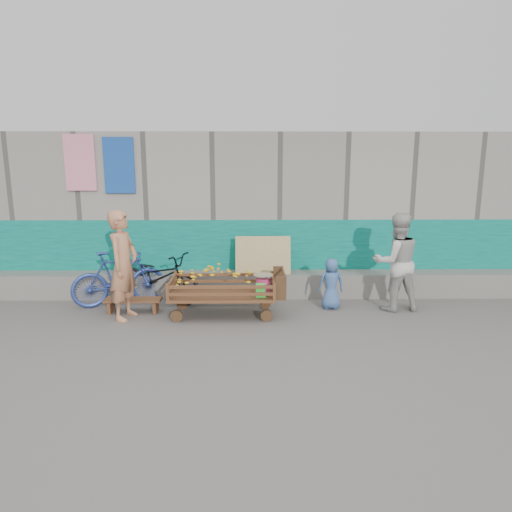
{
  "coord_description": "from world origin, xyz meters",
  "views": [
    {
      "loc": [
        0.05,
        -5.87,
        2.46
      ],
      "look_at": [
        0.16,
        1.2,
        1.0
      ],
      "focal_mm": 32.0,
      "sensor_mm": 36.0,
      "label": 1
    }
  ],
  "objects_px": {
    "vendor_man": "(123,265)",
    "woman": "(396,262)",
    "bench": "(133,302)",
    "banana_cart": "(220,283)",
    "bicycle_blue": "(119,278)",
    "bicycle_dark": "(158,277)",
    "child": "(331,284)"
  },
  "relations": [
    {
      "from": "bicycle_dark",
      "to": "bicycle_blue",
      "type": "bearing_deg",
      "value": 131.74
    },
    {
      "from": "bicycle_dark",
      "to": "bicycle_blue",
      "type": "relative_size",
      "value": 1.06
    },
    {
      "from": "bench",
      "to": "banana_cart",
      "type": "bearing_deg",
      "value": -6.68
    },
    {
      "from": "woman",
      "to": "bicycle_dark",
      "type": "xyz_separation_m",
      "value": [
        -4.09,
        0.53,
        -0.38
      ]
    },
    {
      "from": "bench",
      "to": "woman",
      "type": "xyz_separation_m",
      "value": [
        4.39,
        0.09,
        0.65
      ]
    },
    {
      "from": "bench",
      "to": "woman",
      "type": "distance_m",
      "value": 4.44
    },
    {
      "from": "bicycle_blue",
      "to": "banana_cart",
      "type": "bearing_deg",
      "value": -131.4
    },
    {
      "from": "bench",
      "to": "vendor_man",
      "type": "distance_m",
      "value": 0.76
    },
    {
      "from": "banana_cart",
      "to": "bench",
      "type": "relative_size",
      "value": 1.99
    },
    {
      "from": "bicycle_dark",
      "to": "vendor_man",
      "type": "bearing_deg",
      "value": -176.66
    },
    {
      "from": "banana_cart",
      "to": "bench",
      "type": "distance_m",
      "value": 1.53
    },
    {
      "from": "bench",
      "to": "child",
      "type": "height_order",
      "value": "child"
    },
    {
      "from": "child",
      "to": "bicycle_blue",
      "type": "relative_size",
      "value": 0.55
    },
    {
      "from": "woman",
      "to": "bicycle_dark",
      "type": "relative_size",
      "value": 0.97
    },
    {
      "from": "child",
      "to": "vendor_man",
      "type": "bearing_deg",
      "value": 1.88
    },
    {
      "from": "vendor_man",
      "to": "bicycle_blue",
      "type": "bearing_deg",
      "value": 35.26
    },
    {
      "from": "bench",
      "to": "bicycle_dark",
      "type": "distance_m",
      "value": 0.74
    },
    {
      "from": "banana_cart",
      "to": "bench",
      "type": "xyz_separation_m",
      "value": [
        -1.47,
        0.17,
        -0.36
      ]
    },
    {
      "from": "vendor_man",
      "to": "bicycle_dark",
      "type": "relative_size",
      "value": 1.02
    },
    {
      "from": "banana_cart",
      "to": "bicycle_blue",
      "type": "relative_size",
      "value": 1.16
    },
    {
      "from": "vendor_man",
      "to": "woman",
      "type": "height_order",
      "value": "vendor_man"
    },
    {
      "from": "banana_cart",
      "to": "child",
      "type": "xyz_separation_m",
      "value": [
        1.86,
        0.33,
        -0.1
      ]
    },
    {
      "from": "banana_cart",
      "to": "woman",
      "type": "relative_size",
      "value": 1.12
    },
    {
      "from": "banana_cart",
      "to": "bicycle_dark",
      "type": "relative_size",
      "value": 1.09
    },
    {
      "from": "bench",
      "to": "vendor_man",
      "type": "relative_size",
      "value": 0.54
    },
    {
      "from": "banana_cart",
      "to": "woman",
      "type": "bearing_deg",
      "value": 5.08
    },
    {
      "from": "woman",
      "to": "vendor_man",
      "type": "bearing_deg",
      "value": -1.66
    },
    {
      "from": "bicycle_blue",
      "to": "child",
      "type": "bearing_deg",
      "value": -117.47
    },
    {
      "from": "banana_cart",
      "to": "bicycle_blue",
      "type": "xyz_separation_m",
      "value": [
        -1.8,
        0.59,
        -0.05
      ]
    },
    {
      "from": "bench",
      "to": "bicycle_blue",
      "type": "height_order",
      "value": "bicycle_blue"
    },
    {
      "from": "bench",
      "to": "vendor_man",
      "type": "xyz_separation_m",
      "value": [
        -0.04,
        -0.29,
        0.7
      ]
    },
    {
      "from": "bench",
      "to": "woman",
      "type": "relative_size",
      "value": 0.57
    }
  ]
}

